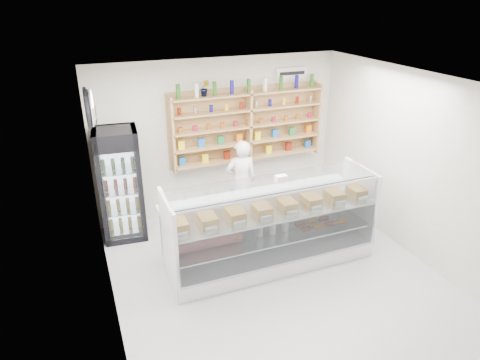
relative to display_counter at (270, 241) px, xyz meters
name	(u,v)px	position (x,y,z in m)	size (l,w,h in m)	color
room	(283,192)	(-0.08, -0.47, 1.03)	(5.00, 5.00, 5.00)	#B1B1B6
display_counter	(270,241)	(0.00, 0.00, 0.00)	(3.11, 0.93, 1.35)	white
shop_worker	(241,181)	(0.10, 1.40, 0.38)	(0.55, 0.36, 1.50)	white
drinks_cooler	(121,185)	(-1.93, 1.62, 0.57)	(0.73, 0.71, 1.87)	black
wall_shelving	(248,126)	(0.42, 1.87, 1.23)	(2.84, 0.28, 1.33)	#A27B4C
potted_plant	(205,88)	(-0.37, 1.87, 1.97)	(0.15, 0.12, 0.28)	#1E6626
security_mirror	(91,108)	(-2.25, 0.73, 2.08)	(0.15, 0.50, 0.50)	silver
wall_sign	(292,73)	(1.32, 2.00, 2.08)	(0.62, 0.03, 0.20)	white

